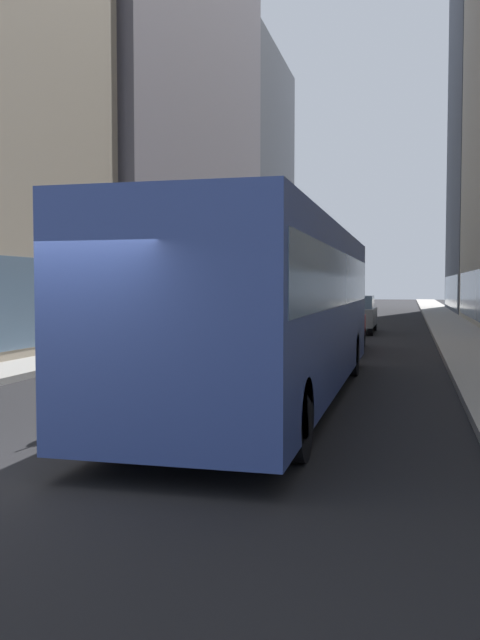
# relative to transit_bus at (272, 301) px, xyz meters

# --- Properties ---
(ground_plane) EXTENTS (120.00, 120.00, 0.00)m
(ground_plane) POSITION_rel_transit_bus_xyz_m (-1.20, 29.67, -1.78)
(ground_plane) COLOR black
(sidewalk_left) EXTENTS (2.40, 110.00, 0.15)m
(sidewalk_left) POSITION_rel_transit_bus_xyz_m (-6.90, 29.67, -1.70)
(sidewalk_left) COLOR gray
(sidewalk_left) RESTS_ON ground
(sidewalk_right) EXTENTS (2.40, 110.00, 0.15)m
(sidewalk_right) POSITION_rel_transit_bus_xyz_m (4.50, 29.67, -1.70)
(sidewalk_right) COLOR #9E9991
(sidewalk_right) RESTS_ON ground
(building_left_far) EXTENTS (10.29, 17.31, 20.84)m
(building_left_far) POSITION_rel_transit_bus_xyz_m (-13.10, 40.92, 8.64)
(building_left_far) COLOR #4C515B
(building_left_far) RESTS_ON ground
(transit_bus) EXTENTS (2.78, 11.53, 3.05)m
(transit_bus) POSITION_rel_transit_bus_xyz_m (0.00, 0.00, 0.00)
(transit_bus) COLOR #33478C
(transit_bus) RESTS_ON ground
(car_yellow_taxi) EXTENTS (1.95, 4.30, 1.62)m
(car_yellow_taxi) POSITION_rel_transit_bus_xyz_m (-2.40, 27.79, -0.95)
(car_yellow_taxi) COLOR yellow
(car_yellow_taxi) RESTS_ON ground
(car_white_van) EXTENTS (1.78, 4.22, 1.62)m
(car_white_van) POSITION_rel_transit_bus_xyz_m (-2.40, 18.18, -0.96)
(car_white_van) COLOR silver
(car_white_van) RESTS_ON ground
(car_red_coupe) EXTENTS (1.89, 4.41, 1.62)m
(car_red_coupe) POSITION_rel_transit_bus_xyz_m (0.00, 9.38, -0.95)
(car_red_coupe) COLOR red
(car_red_coupe) RESTS_ON ground
(car_grey_wagon) EXTENTS (1.94, 3.97, 1.62)m
(car_grey_wagon) POSITION_rel_transit_bus_xyz_m (0.00, 17.58, -0.96)
(car_grey_wagon) COLOR slate
(car_grey_wagon) RESTS_ON ground
(dalmatian_dog) EXTENTS (0.22, 0.96, 0.72)m
(dalmatian_dog) POSITION_rel_transit_bus_xyz_m (-2.15, -3.44, -1.26)
(dalmatian_dog) COLOR white
(dalmatian_dog) RESTS_ON ground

